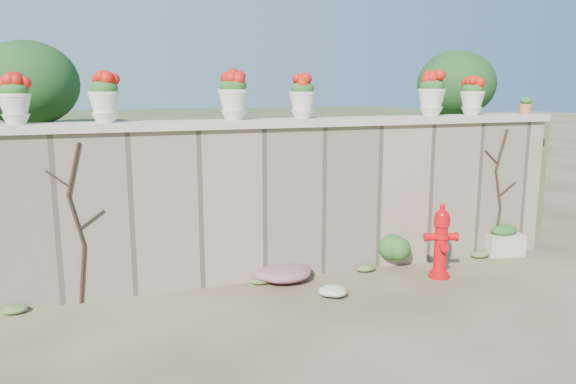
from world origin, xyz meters
name	(u,v)px	position (x,y,z in m)	size (l,w,h in m)	color
ground	(346,324)	(0.00, 0.00, 0.00)	(80.00, 80.00, 0.00)	#473A23
stone_wall	(290,201)	(0.00, 1.80, 1.00)	(8.00, 0.40, 2.00)	#8D7A5E
wall_cap	(290,123)	(0.00, 1.80, 2.05)	(8.10, 0.52, 0.10)	#C0B4A2
raised_fill	(233,169)	(0.00, 5.00, 1.00)	(9.00, 6.00, 2.00)	#384C23
back_shrub_left	(28,84)	(-3.20, 3.00, 2.55)	(1.30, 1.30, 1.10)	#143814
back_shrub_right	(456,84)	(3.40, 3.00, 2.55)	(1.30, 1.30, 1.10)	#143814
vine_left	(77,221)	(-2.67, 1.58, 0.99)	(0.60, 0.04, 1.91)	black
vine_right	(499,190)	(3.23, 1.58, 0.99)	(0.60, 0.04, 1.91)	black
fire_hydrant	(441,241)	(1.82, 0.97, 0.50)	(0.44, 0.31, 1.00)	red
planter_box	(503,241)	(3.32, 1.51, 0.21)	(0.60, 0.41, 0.46)	#C0B4A2
green_shrub	(402,245)	(1.56, 1.50, 0.32)	(0.68, 0.61, 0.64)	#1E5119
magenta_clump	(276,273)	(-0.30, 1.50, 0.13)	(0.96, 0.64, 0.25)	#BA257E
white_flowers	(331,292)	(0.15, 0.73, 0.09)	(0.48, 0.38, 0.17)	white
urn_pot_0	(14,100)	(-3.24, 1.80, 2.37)	(0.35, 0.35, 0.55)	beige
urn_pot_1	(104,98)	(-2.29, 1.80, 2.38)	(0.37, 0.37, 0.58)	beige
urn_pot_2	(233,96)	(-0.75, 1.80, 2.40)	(0.39, 0.39, 0.61)	beige
urn_pot_3	(303,97)	(0.17, 1.80, 2.38)	(0.36, 0.36, 0.56)	beige
urn_pot_4	(432,94)	(2.13, 1.80, 2.40)	(0.39, 0.39, 0.61)	beige
urn_pot_5	(472,96)	(2.82, 1.80, 2.37)	(0.35, 0.35, 0.55)	beige
terracotta_pot	(526,106)	(3.80, 1.80, 2.22)	(0.21, 0.21, 0.25)	#B96938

